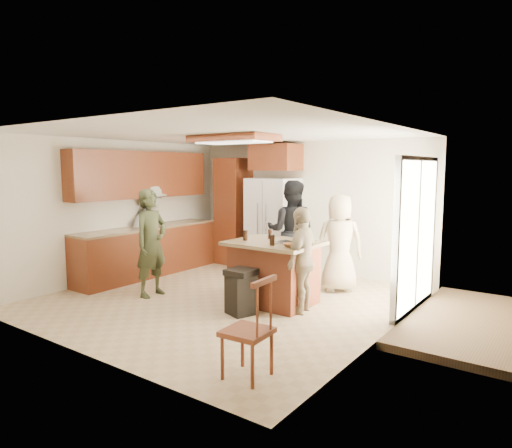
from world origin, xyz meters
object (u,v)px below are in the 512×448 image
Objects in this scene: person_behind_left at (291,231)px; person_front_left at (151,243)px; person_counter at (151,229)px; trash_bin at (241,291)px; refrigerator at (273,225)px; person_behind_right at (339,243)px; kitchen_island at (274,272)px; person_side_right at (302,260)px; spindle_chair at (249,332)px.

person_front_left is at bearing 35.52° from person_behind_left.
person_counter reaches higher than trash_bin.
refrigerator is 2.86× the size of trash_bin.
trash_bin is at bearing -65.43° from refrigerator.
kitchen_island is (-0.48, -1.19, -0.32)m from person_behind_right.
person_side_right is 2.15m from spindle_chair.
person_behind_right is at bearing -52.67° from person_front_left.
trash_bin is 1.93m from spindle_chair.
person_counter is 1.72× the size of spindle_chair.
person_counter is at bearing 161.45° from trash_bin.
person_side_right is 3.58m from person_counter.
spindle_chair reaches higher than kitchen_island.
refrigerator is at bearing 120.76° from spindle_chair.
refrigerator is (-1.73, 0.66, 0.10)m from person_behind_right.
person_behind_left is at bearing 101.63° from trash_bin.
person_front_left reaches higher than person_side_right.
person_behind_left is 1.12× the size of person_behind_right.
person_side_right is 1.48× the size of spindle_chair.
person_behind_left is at bearing -79.14° from person_counter.
person_counter is 2.71× the size of trash_bin.
person_behind_left reaches higher than person_counter.
refrigerator is at bearing 123.97° from kitchen_island.
person_behind_right is 1.24× the size of kitchen_island.
person_behind_right is at bearing 174.52° from person_side_right.
person_behind_left is 2.84× the size of trash_bin.
person_behind_left reaches higher than kitchen_island.
spindle_chair is (0.60, -2.04, -0.28)m from person_side_right.
person_counter reaches higher than person_side_right.
person_front_left is 2.66× the size of trash_bin.
person_behind_left is 0.94m from refrigerator.
refrigerator reaches higher than person_behind_right.
person_behind_right is 1.60× the size of spindle_chair.
refrigerator reaches higher than person_counter.
person_behind_right is 2.53× the size of trash_bin.
spindle_chair is at bearing 64.13° from person_behind_right.
spindle_chair is (1.23, -1.48, 0.13)m from trash_bin.
person_behind_left is at bearing 111.06° from kitchen_island.
person_behind_left is 1.40× the size of kitchen_island.
refrigerator is 1.41× the size of kitchen_island.
spindle_chair is at bearing 92.92° from person_behind_left.
person_behind_right is at bearing 68.13° from kitchen_island.
person_counter is at bearing 149.34° from spindle_chair.
kitchen_island is 2.45m from spindle_chair.
person_front_left reaches higher than kitchen_island.
person_front_left is 1.14× the size of person_side_right.
person_counter is (-2.52, -0.99, -0.04)m from person_behind_left.
spindle_chair is at bearing 8.09° from person_side_right.
trash_bin is at bearing -97.63° from kitchen_island.
person_behind_right is at bearing -86.27° from person_counter.
refrigerator is (-0.75, 0.57, 0.01)m from person_behind_left.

